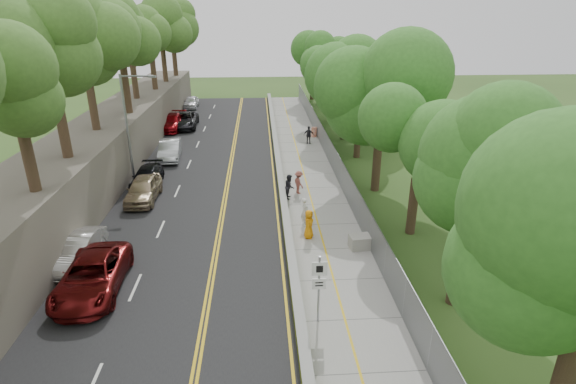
# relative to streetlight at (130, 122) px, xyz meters

# --- Properties ---
(ground) EXTENTS (140.00, 140.00, 0.00)m
(ground) POSITION_rel_streetlight_xyz_m (10.46, -14.00, -4.64)
(ground) COLOR #33511E
(ground) RESTS_ON ground
(road) EXTENTS (11.20, 66.00, 0.04)m
(road) POSITION_rel_streetlight_xyz_m (5.06, 1.00, -4.62)
(road) COLOR black
(road) RESTS_ON ground
(sidewalk) EXTENTS (4.20, 66.00, 0.05)m
(sidewalk) POSITION_rel_streetlight_xyz_m (13.01, 1.00, -4.61)
(sidewalk) COLOR gray
(sidewalk) RESTS_ON ground
(jersey_barrier) EXTENTS (0.42, 66.00, 0.60)m
(jersey_barrier) POSITION_rel_streetlight_xyz_m (10.71, 1.00, -4.34)
(jersey_barrier) COLOR #B1E116
(jersey_barrier) RESTS_ON ground
(rock_embankment) EXTENTS (5.00, 66.00, 4.00)m
(rock_embankment) POSITION_rel_streetlight_xyz_m (-3.04, 1.00, -2.64)
(rock_embankment) COLOR #595147
(rock_embankment) RESTS_ON ground
(chainlink_fence) EXTENTS (0.04, 66.00, 2.00)m
(chainlink_fence) POSITION_rel_streetlight_xyz_m (15.11, 1.00, -3.64)
(chainlink_fence) COLOR slate
(chainlink_fence) RESTS_ON ground
(trees_embankment) EXTENTS (6.40, 66.00, 13.00)m
(trees_embankment) POSITION_rel_streetlight_xyz_m (-2.54, 1.00, 5.86)
(trees_embankment) COLOR #4B7C2C
(trees_embankment) RESTS_ON rock_embankment
(trees_fenceside) EXTENTS (7.00, 66.00, 14.00)m
(trees_fenceside) POSITION_rel_streetlight_xyz_m (17.46, 1.00, 2.36)
(trees_fenceside) COLOR #3D812A
(trees_fenceside) RESTS_ON ground
(streetlight) EXTENTS (2.52, 0.22, 8.00)m
(streetlight) POSITION_rel_streetlight_xyz_m (0.00, 0.00, 0.00)
(streetlight) COLOR gray
(streetlight) RESTS_ON ground
(signpost) EXTENTS (0.62, 0.09, 3.10)m
(signpost) POSITION_rel_streetlight_xyz_m (11.51, -17.02, -2.68)
(signpost) COLOR gray
(signpost) RESTS_ON sidewalk
(construction_barrel) EXTENTS (0.59, 0.59, 0.97)m
(construction_barrel) POSITION_rel_streetlight_xyz_m (14.76, 12.00, -4.10)
(construction_barrel) COLOR red
(construction_barrel) RESTS_ON sidewalk
(concrete_block) EXTENTS (1.20, 0.95, 0.74)m
(concrete_block) POSITION_rel_streetlight_xyz_m (14.56, -11.00, -4.22)
(concrete_block) COLOR gray
(concrete_block) RESTS_ON sidewalk
(car_1) EXTENTS (1.75, 4.46, 1.44)m
(car_1) POSITION_rel_streetlight_xyz_m (-0.14, -11.57, -3.88)
(car_1) COLOR beige
(car_1) RESTS_ON road
(car_2) EXTENTS (2.83, 5.77, 1.58)m
(car_2) POSITION_rel_streetlight_xyz_m (1.46, -14.14, -3.81)
(car_2) COLOR #5E0F0F
(car_2) RESTS_ON road
(car_3) EXTENTS (1.87, 4.59, 1.33)m
(car_3) POSITION_rel_streetlight_xyz_m (0.94, -0.79, -3.93)
(car_3) COLOR black
(car_3) RESTS_ON road
(car_4) EXTENTS (1.91, 4.71, 1.60)m
(car_4) POSITION_rel_streetlight_xyz_m (1.31, -3.48, -3.80)
(car_4) COLOR tan
(car_4) RESTS_ON road
(car_5) EXTENTS (2.09, 4.96, 1.59)m
(car_5) POSITION_rel_streetlight_xyz_m (1.46, 5.63, -3.80)
(car_5) COLOR #B7BBBF
(car_5) RESTS_ON road
(car_6) EXTENTS (2.83, 5.88, 1.62)m
(car_6) POSITION_rel_streetlight_xyz_m (1.06, 16.72, -3.79)
(car_6) COLOR black
(car_6) RESTS_ON road
(car_7) EXTENTS (2.82, 5.79, 1.62)m
(car_7) POSITION_rel_streetlight_xyz_m (-0.14, 15.89, -3.79)
(car_7) COLOR maroon
(car_7) RESTS_ON road
(car_8) EXTENTS (1.74, 4.31, 1.47)m
(car_8) POSITION_rel_streetlight_xyz_m (0.33, 27.47, -3.87)
(car_8) COLOR white
(car_8) RESTS_ON road
(painter_0) EXTENTS (0.73, 0.93, 1.69)m
(painter_0) POSITION_rel_streetlight_xyz_m (11.91, -9.61, -3.75)
(painter_0) COLOR orange
(painter_0) RESTS_ON sidewalk
(painter_1) EXTENTS (0.61, 0.73, 1.70)m
(painter_1) POSITION_rel_streetlight_xyz_m (11.84, -7.93, -3.74)
(painter_1) COLOR white
(painter_1) RESTS_ON sidewalk
(painter_2) EXTENTS (0.76, 0.91, 1.69)m
(painter_2) POSITION_rel_streetlight_xyz_m (11.21, -3.76, -3.74)
(painter_2) COLOR black
(painter_2) RESTS_ON sidewalk
(painter_3) EXTENTS (0.98, 1.22, 1.64)m
(painter_3) POSITION_rel_streetlight_xyz_m (11.91, -2.97, -3.77)
(painter_3) COLOR brown
(painter_3) RESTS_ON sidewalk
(person_far) EXTENTS (1.07, 0.63, 1.72)m
(person_far) POSITION_rel_streetlight_xyz_m (13.95, 9.45, -3.73)
(person_far) COLOR black
(person_far) RESTS_ON sidewalk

